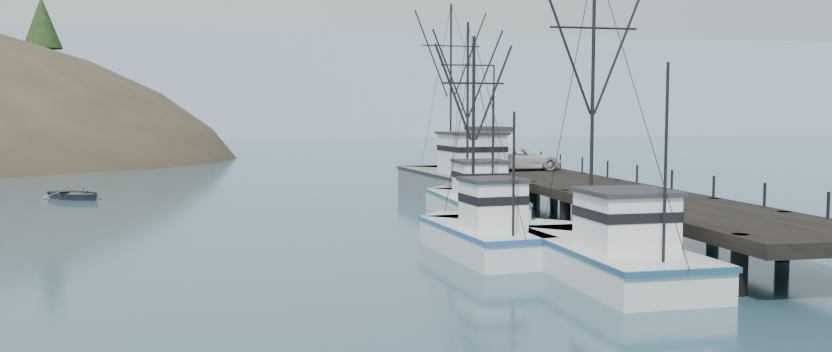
{
  "coord_description": "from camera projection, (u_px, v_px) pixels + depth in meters",
  "views": [
    {
      "loc": [
        -4.06,
        -27.41,
        5.99
      ],
      "look_at": [
        4.52,
        15.08,
        2.5
      ],
      "focal_mm": 35.0,
      "sensor_mm": 36.0,
      "label": 1
    }
  ],
  "objects": [
    {
      "name": "ground",
      "position": [
        374.0,
        284.0,
        28.07
      ],
      "size": [
        400.0,
        400.0,
        0.0
      ],
      "primitive_type": "plane",
      "color": "#29495D",
      "rests_on": "ground"
    },
    {
      "name": "trawler_near",
      "position": [
        603.0,
        253.0,
        29.53
      ],
      "size": [
        4.19,
        11.91,
        12.0
      ],
      "color": "silver",
      "rests_on": "ground"
    },
    {
      "name": "distant_ridge",
      "position": [
        312.0,
        136.0,
        196.14
      ],
      "size": [
        360.0,
        40.0,
        26.0
      ],
      "primitive_type": "cube",
      "color": "#9EB2C6",
      "rests_on": "ground"
    },
    {
      "name": "pier",
      "position": [
        575.0,
        186.0,
        46.33
      ],
      "size": [
        6.0,
        44.0,
        2.0
      ],
      "color": "black",
      "rests_on": "ground"
    },
    {
      "name": "motorboat",
      "position": [
        76.0,
        199.0,
        55.28
      ],
      "size": [
        5.78,
        5.75,
        0.98
      ],
      "primitive_type": "imported",
      "rotation": [
        0.0,
        0.0,
        0.8
      ],
      "color": "#505658",
      "rests_on": "ground"
    },
    {
      "name": "pickup_truck",
      "position": [
        521.0,
        159.0,
        54.57
      ],
      "size": [
        5.63,
        2.94,
        1.51
      ],
      "primitive_type": "imported",
      "rotation": [
        0.0,
        0.0,
        1.65
      ],
      "color": "silver",
      "rests_on": "pier"
    },
    {
      "name": "distant_ridge_far",
      "position": [
        105.0,
        135.0,
        200.93
      ],
      "size": [
        180.0,
        25.0,
        18.0
      ],
      "primitive_type": "cube",
      "color": "silver",
      "rests_on": "ground"
    },
    {
      "name": "trawler_far",
      "position": [
        472.0,
        202.0,
        46.13
      ],
      "size": [
        3.67,
        11.09,
        11.42
      ],
      "color": "silver",
      "rests_on": "ground"
    },
    {
      "name": "work_vessel",
      "position": [
        459.0,
        180.0,
        55.57
      ],
      "size": [
        6.56,
        16.68,
        13.74
      ],
      "color": "slate",
      "rests_on": "ground"
    },
    {
      "name": "trawler_mid",
      "position": [
        480.0,
        235.0,
        33.86
      ],
      "size": [
        3.97,
        9.33,
        9.47
      ],
      "color": "silver",
      "rests_on": "ground"
    },
    {
      "name": "pier_shed",
      "position": [
        489.0,
        145.0,
        61.26
      ],
      "size": [
        3.0,
        3.2,
        2.8
      ],
      "color": "silver",
      "rests_on": "pier"
    }
  ]
}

